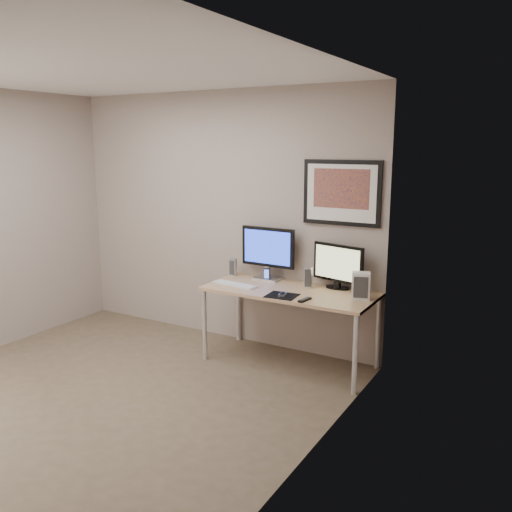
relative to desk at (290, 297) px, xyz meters
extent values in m
plane|color=brown|center=(-1.00, -1.35, -0.66)|extent=(3.60, 3.60, 0.00)
plane|color=white|center=(-1.00, -1.35, 1.94)|extent=(3.60, 3.60, 0.00)
plane|color=gray|center=(-1.00, 0.35, 0.64)|extent=(3.60, 0.00, 3.60)
plane|color=gray|center=(0.80, -1.35, 0.64)|extent=(0.00, 3.40, 3.40)
cube|color=#9E7F4C|center=(0.00, 0.00, 0.05)|extent=(1.60, 0.70, 0.03)
cylinder|color=silver|center=(-0.76, -0.31, -0.31)|extent=(0.04, 0.04, 0.70)
cylinder|color=silver|center=(-0.76, 0.31, -0.31)|extent=(0.04, 0.04, 0.70)
cylinder|color=silver|center=(0.76, -0.31, -0.31)|extent=(0.04, 0.04, 0.70)
cylinder|color=silver|center=(0.76, 0.31, -0.31)|extent=(0.04, 0.04, 0.70)
cube|color=black|center=(0.35, 0.33, 0.96)|extent=(0.75, 0.03, 0.60)
cube|color=silver|center=(0.35, 0.32, 0.96)|extent=(0.67, 0.00, 0.52)
cube|color=orange|center=(0.35, 0.31, 1.00)|extent=(0.54, 0.00, 0.36)
cube|color=#BCBCC1|center=(-0.37, 0.25, 0.08)|extent=(0.27, 0.19, 0.02)
cube|color=#BCBCC1|center=(-0.37, 0.25, 0.14)|extent=(0.05, 0.04, 0.11)
cube|color=black|center=(-0.37, 0.25, 0.40)|extent=(0.58, 0.05, 0.39)
cube|color=#152DA8|center=(-0.37, 0.23, 0.40)|extent=(0.51, 0.02, 0.33)
cube|color=black|center=(0.37, 0.26, 0.07)|extent=(0.25, 0.17, 0.02)
cube|color=black|center=(0.37, 0.26, 0.11)|extent=(0.06, 0.05, 0.05)
cube|color=black|center=(0.37, 0.26, 0.31)|extent=(0.53, 0.16, 0.35)
cube|color=tan|center=(0.37, 0.24, 0.31)|extent=(0.47, 0.12, 0.30)
cylinder|color=#BCBCC1|center=(-0.75, 0.22, 0.15)|extent=(0.08, 0.08, 0.18)
cylinder|color=#BCBCC1|center=(0.11, 0.16, 0.17)|extent=(0.10, 0.10, 0.20)
cube|color=black|center=(-0.35, 0.19, 0.13)|extent=(0.08, 0.08, 0.13)
cube|color=silver|center=(-0.54, -0.11, 0.07)|extent=(0.49, 0.18, 0.02)
cube|color=black|center=(0.03, -0.22, 0.07)|extent=(0.29, 0.26, 0.00)
ellipsoid|color=black|center=(0.03, -0.21, 0.09)|extent=(0.07, 0.10, 0.03)
cube|color=black|center=(0.27, -0.26, 0.08)|extent=(0.06, 0.17, 0.02)
cube|color=silver|center=(0.67, 0.04, 0.19)|extent=(0.18, 0.16, 0.24)
camera|label=1|loc=(2.15, -4.37, 1.40)|focal=38.00mm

